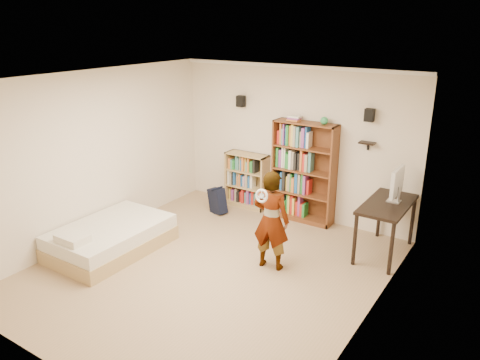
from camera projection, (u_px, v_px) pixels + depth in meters
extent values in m
cube|color=tan|center=(211.00, 269.00, 6.74)|extent=(4.50, 5.00, 0.01)
cube|color=beige|center=(293.00, 142.00, 8.28)|extent=(4.50, 0.02, 2.70)
cube|color=beige|center=(46.00, 254.00, 4.32)|extent=(4.50, 0.02, 2.70)
cube|color=beige|center=(96.00, 156.00, 7.47)|extent=(0.02, 5.00, 2.70)
cube|color=beige|center=(373.00, 217.00, 5.13)|extent=(0.02, 5.00, 2.70)
cube|color=white|center=(206.00, 79.00, 5.86)|extent=(4.50, 5.00, 0.02)
cube|color=white|center=(296.00, 66.00, 7.83)|extent=(4.50, 0.06, 0.06)
cube|color=white|center=(28.00, 112.00, 3.92)|extent=(4.50, 0.06, 0.06)
cube|color=white|center=(89.00, 72.00, 7.02)|extent=(0.06, 5.00, 0.06)
cube|color=white|center=(382.00, 97.00, 4.72)|extent=(0.06, 5.00, 0.06)
cube|color=black|center=(241.00, 101.00, 8.53)|extent=(0.14, 0.12, 0.20)
cube|color=black|center=(369.00, 115.00, 7.29)|extent=(0.14, 0.12, 0.20)
cube|color=black|center=(367.00, 143.00, 7.44)|extent=(0.25, 0.16, 0.02)
imported|color=black|center=(271.00, 220.00, 6.58)|extent=(0.58, 0.42, 1.46)
torus|color=silver|center=(262.00, 196.00, 6.22)|extent=(0.19, 0.07, 0.19)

